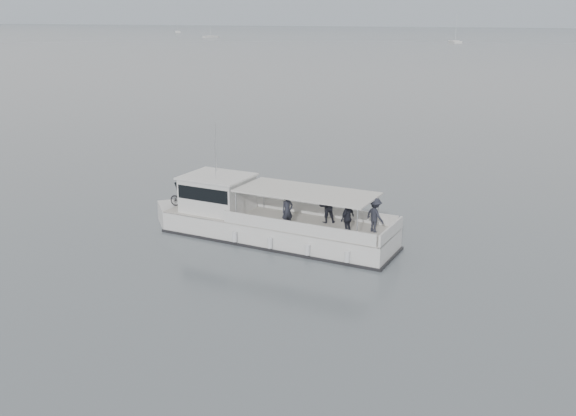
% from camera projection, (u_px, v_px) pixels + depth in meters
% --- Properties ---
extents(ground, '(1400.00, 1400.00, 0.00)m').
position_uv_depth(ground, '(399.00, 264.00, 26.41)').
color(ground, '#545D63').
rests_on(ground, ground).
extents(tour_boat, '(12.33, 3.66, 5.14)m').
position_uv_depth(tour_boat, '(257.00, 219.00, 29.45)').
color(tour_boat, silver).
rests_on(tour_boat, ground).
extents(moored_fleet, '(400.84, 260.14, 10.37)m').
position_uv_depth(moored_fleet, '(472.00, 47.00, 195.56)').
color(moored_fleet, silver).
rests_on(moored_fleet, ground).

